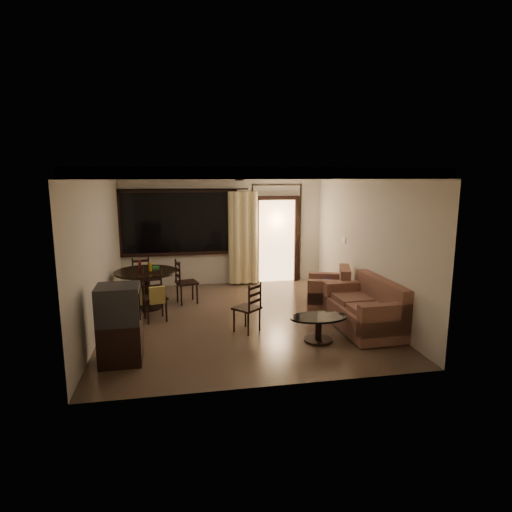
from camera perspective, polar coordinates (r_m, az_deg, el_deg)
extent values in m
plane|color=#7F6651|center=(8.32, -2.10, -8.27)|extent=(5.50, 5.50, 0.00)
plane|color=beige|center=(10.68, -4.33, 3.65)|extent=(5.00, 0.00, 5.00)
plane|color=beige|center=(5.33, 2.18, -3.49)|extent=(5.00, 0.00, 5.00)
plane|color=beige|center=(8.01, -20.15, 0.67)|extent=(0.00, 5.50, 5.50)
plane|color=beige|center=(8.70, 14.36, 1.74)|extent=(0.00, 5.50, 5.50)
plane|color=white|center=(7.87, -2.24, 11.39)|extent=(5.50, 5.50, 0.00)
cube|color=black|center=(10.57, -10.29, 4.39)|extent=(2.70, 0.04, 1.45)
cylinder|color=black|center=(10.42, -9.87, 8.76)|extent=(3.20, 0.03, 0.03)
cube|color=#FFC684|center=(10.91, 2.79, 1.97)|extent=(0.91, 0.03, 2.08)
cube|color=white|center=(9.66, 11.65, 2.11)|extent=(0.02, 0.18, 0.12)
cylinder|color=black|center=(7.87, -2.24, 10.95)|extent=(0.03, 0.03, 0.12)
cylinder|color=black|center=(7.87, -2.23, 10.29)|extent=(0.16, 0.16, 0.08)
cylinder|color=black|center=(9.03, -14.48, -2.05)|extent=(1.26, 1.26, 0.04)
cylinder|color=black|center=(9.11, -14.37, -4.37)|extent=(0.13, 0.13, 0.73)
cylinder|color=black|center=(9.22, -14.26, -6.60)|extent=(0.63, 0.63, 0.03)
cylinder|color=maroon|center=(9.03, -15.23, -1.24)|extent=(0.06, 0.06, 0.22)
cylinder|color=#AC8C12|center=(8.97, -13.92, -1.39)|extent=(0.06, 0.06, 0.18)
cube|color=#247B3A|center=(9.18, -13.21, -1.50)|extent=(0.14, 0.10, 0.05)
cube|color=black|center=(8.92, -16.07, -4.36)|extent=(0.51, 0.51, 0.04)
cube|color=black|center=(9.27, -9.20, -3.51)|extent=(0.51, 0.51, 0.04)
cube|color=black|center=(8.29, -13.34, -5.38)|extent=(0.51, 0.51, 0.04)
cube|color=tan|center=(8.05, -13.05, -5.12)|extent=(0.29, 0.14, 0.32)
cube|color=black|center=(9.87, -15.21, -2.89)|extent=(0.51, 0.51, 0.04)
cube|color=black|center=(6.66, -17.59, -10.93)|extent=(0.61, 0.56, 0.61)
cube|color=black|center=(6.47, -17.88, -6.13)|extent=(0.61, 0.56, 0.55)
cube|color=black|center=(6.44, -15.15, -6.05)|extent=(0.03, 0.44, 0.37)
cube|color=#4D2723|center=(7.88, 14.11, -7.96)|extent=(0.93, 1.68, 0.42)
cube|color=#4D2723|center=(7.93, 16.43, -5.36)|extent=(0.25, 1.67, 0.68)
cube|color=#4D2723|center=(7.19, 16.78, -8.16)|extent=(0.89, 0.21, 0.52)
cube|color=#4D2723|center=(8.45, 11.99, -5.11)|extent=(0.89, 0.21, 0.52)
cube|color=#4D2723|center=(7.78, 13.85, -6.33)|extent=(0.66, 1.47, 0.12)
cube|color=#4D2723|center=(9.01, 9.60, -5.48)|extent=(1.07, 1.07, 0.39)
cube|color=#4D2723|center=(8.94, 11.72, -3.53)|extent=(0.46, 0.86, 0.64)
cube|color=#4D2723|center=(8.64, 9.67, -4.83)|extent=(0.85, 0.44, 0.49)
cube|color=#4D2723|center=(9.28, 9.62, -3.75)|extent=(0.85, 0.44, 0.49)
cube|color=#4D2723|center=(8.95, 9.33, -4.08)|extent=(0.77, 0.80, 0.12)
ellipsoid|color=navy|center=(8.92, 9.35, -3.40)|extent=(0.35, 0.30, 0.10)
ellipsoid|color=black|center=(7.18, 8.37, -8.09)|extent=(0.97, 0.58, 0.03)
cylinder|color=black|center=(7.24, 8.32, -9.62)|extent=(0.11, 0.11, 0.39)
cylinder|color=black|center=(7.31, 8.28, -11.00)|extent=(0.47, 0.47, 0.03)
cube|color=black|center=(7.52, -1.23, -6.96)|extent=(0.56, 0.56, 0.04)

